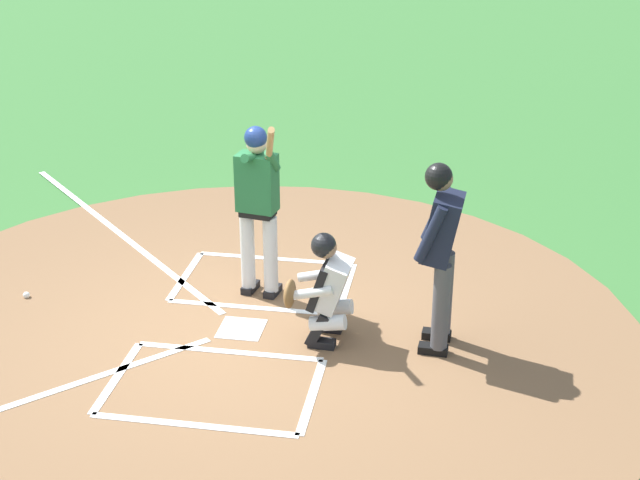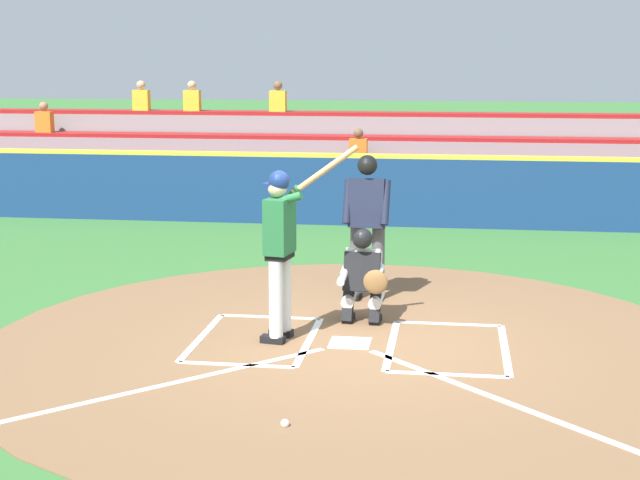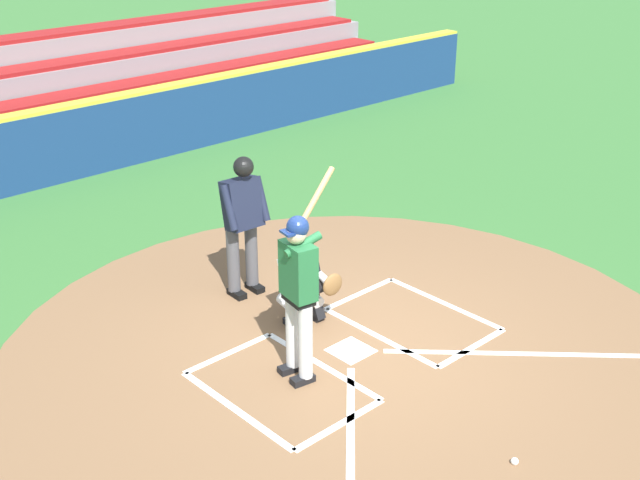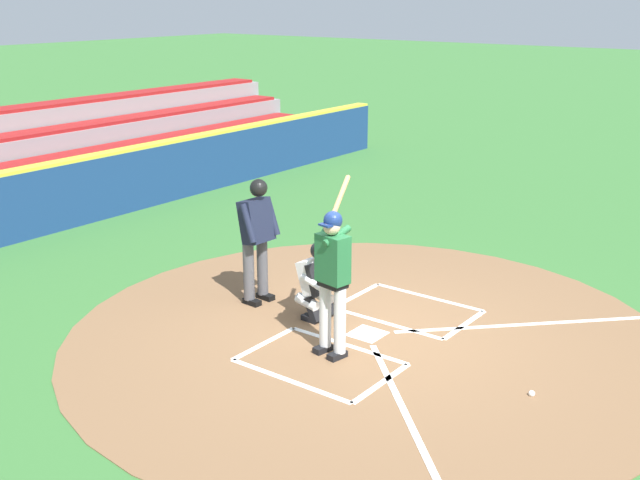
{
  "view_description": "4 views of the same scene",
  "coord_description": "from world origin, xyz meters",
  "px_view_note": "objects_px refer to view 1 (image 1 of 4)",
  "views": [
    {
      "loc": [
        -7.87,
        -2.13,
        4.62
      ],
      "look_at": [
        -0.11,
        -0.81,
        1.09
      ],
      "focal_mm": 52.48,
      "sensor_mm": 36.0,
      "label": 1
    },
    {
      "loc": [
        -1.07,
        9.76,
        3.04
      ],
      "look_at": [
        0.46,
        -0.92,
        0.96
      ],
      "focal_mm": 53.04,
      "sensor_mm": 36.0,
      "label": 2
    },
    {
      "loc": [
        5.76,
        5.68,
        5.02
      ],
      "look_at": [
        -0.24,
        -0.78,
        1.06
      ],
      "focal_mm": 46.7,
      "sensor_mm": 36.0,
      "label": 3
    },
    {
      "loc": [
        8.0,
        5.24,
        4.33
      ],
      "look_at": [
        0.27,
        -0.58,
        1.28
      ],
      "focal_mm": 43.89,
      "sensor_mm": 36.0,
      "label": 4
    }
  ],
  "objects_px": {
    "catcher": "(325,286)",
    "batter": "(258,200)",
    "baseball": "(26,295)",
    "plate_umpire": "(441,245)"
  },
  "relations": [
    {
      "from": "catcher",
      "to": "plate_umpire",
      "type": "bearing_deg",
      "value": -86.86
    },
    {
      "from": "baseball",
      "to": "batter",
      "type": "bearing_deg",
      "value": -78.92
    },
    {
      "from": "catcher",
      "to": "plate_umpire",
      "type": "distance_m",
      "value": 1.18
    },
    {
      "from": "plate_umpire",
      "to": "batter",
      "type": "bearing_deg",
      "value": 68.27
    },
    {
      "from": "plate_umpire",
      "to": "baseball",
      "type": "xyz_separation_m",
      "value": [
        0.28,
        4.33,
        -1.04
      ]
    },
    {
      "from": "plate_umpire",
      "to": "baseball",
      "type": "height_order",
      "value": "plate_umpire"
    },
    {
      "from": "catcher",
      "to": "baseball",
      "type": "height_order",
      "value": "catcher"
    },
    {
      "from": "plate_umpire",
      "to": "baseball",
      "type": "distance_m",
      "value": 4.47
    },
    {
      "from": "catcher",
      "to": "batter",
      "type": "bearing_deg",
      "value": 45.42
    },
    {
      "from": "catcher",
      "to": "plate_umpire",
      "type": "xyz_separation_m",
      "value": [
        0.06,
        -1.07,
        0.49
      ]
    }
  ]
}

